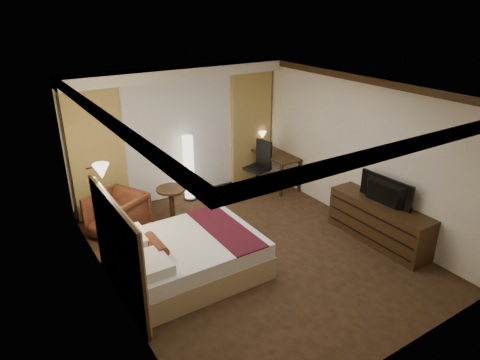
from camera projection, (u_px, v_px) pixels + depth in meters
floor at (253, 251)px, 7.14m from camera, size 4.50×5.50×0.01m
ceiling at (255, 89)px, 6.08m from camera, size 4.50×5.50×0.01m
back_wall at (178, 133)px, 8.74m from camera, size 4.50×0.02×2.70m
left_wall at (110, 213)px, 5.50m from camera, size 0.02×5.50×2.70m
right_wall at (356, 151)px, 7.73m from camera, size 0.02×5.50×2.70m
crown_molding at (255, 93)px, 6.11m from camera, size 4.50×5.50×0.12m
soffit at (180, 73)px, 8.06m from camera, size 4.50×0.50×0.20m
curtain_sheer at (180, 139)px, 8.72m from camera, size 2.48×0.04×2.45m
curtain_left_drape at (97, 155)px, 7.83m from camera, size 1.00×0.14×2.45m
curtain_right_drape at (251, 127)px, 9.52m from camera, size 1.00×0.14×2.45m
wall_sconce at (101, 171)px, 6.10m from camera, size 0.24×0.24×0.24m
bed at (190, 256)px, 6.45m from camera, size 2.07×1.61×0.60m
headboard at (119, 251)px, 5.76m from camera, size 0.12×1.91×1.50m
armchair at (117, 213)px, 7.46m from camera, size 1.08×1.11×0.87m
side_table at (172, 203)px, 8.13m from camera, size 0.55×0.55×0.61m
floor_lamp at (189, 168)px, 8.75m from camera, size 0.29×0.29×1.38m
desk at (274, 169)px, 9.53m from camera, size 0.55×1.25×0.75m
desk_lamp at (262, 140)px, 9.69m from camera, size 0.18×0.18×0.34m
office_chair at (257, 167)px, 9.18m from camera, size 0.64×0.64×1.11m
dresser at (379, 222)px, 7.31m from camera, size 0.50×1.88×0.73m
television at (383, 188)px, 7.04m from camera, size 0.62×1.03×0.13m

